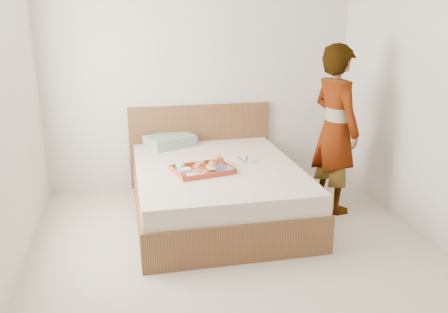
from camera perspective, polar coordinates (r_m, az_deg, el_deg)
name	(u,v)px	position (r m, az deg, el deg)	size (l,w,h in m)	color
ground	(243,264)	(3.94, 2.35, -12.95)	(3.50, 4.00, 0.01)	beige
wall_back	(200,74)	(5.41, -2.89, 9.97)	(3.50, 0.01, 2.60)	silver
wall_front	(396,221)	(1.70, 20.18, -7.35)	(3.50, 0.01, 2.60)	silver
bed	(217,191)	(4.70, -0.86, -4.17)	(1.65, 2.00, 0.53)	brown
headboard	(201,145)	(5.54, -2.86, 1.43)	(1.65, 0.06, 0.95)	brown
pillow	(170,141)	(5.30, -6.56, 1.91)	(0.51, 0.35, 0.12)	#86AD8D
tray	(203,169)	(4.43, -2.61, -1.58)	(0.53, 0.39, 0.05)	#CA4325
prawn_plate	(216,166)	(4.54, -1.03, -1.15)	(0.18, 0.18, 0.01)	white
navy_bowl_big	(224,170)	(4.38, 0.03, -1.64)	(0.15, 0.15, 0.04)	#141E44
sauce_dish	(213,173)	(4.32, -1.38, -1.99)	(0.08, 0.08, 0.03)	black
meat_plate	(199,172)	(4.37, -3.06, -1.88)	(0.13, 0.13, 0.01)	white
bread_plate	(200,166)	(4.54, -2.96, -1.16)	(0.13, 0.13, 0.01)	orange
salad_bowl	(180,167)	(4.47, -5.32, -1.33)	(0.12, 0.12, 0.04)	#141E44
plastic_tub	(184,171)	(4.34, -4.84, -1.79)	(0.11, 0.09, 0.05)	silver
cheese_round	(191,176)	(4.25, -4.05, -2.35)	(0.08, 0.08, 0.03)	white
dinner_plate	(244,160)	(4.77, 2.40, -0.40)	(0.24, 0.24, 0.01)	white
person	(335,129)	(4.85, 13.34, 3.23)	(0.62, 0.41, 1.69)	white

